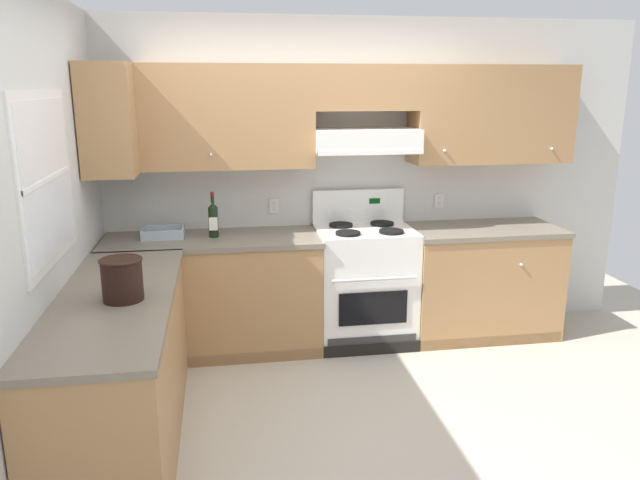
{
  "coord_description": "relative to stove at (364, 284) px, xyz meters",
  "views": [
    {
      "loc": [
        -0.64,
        -3.31,
        2.04
      ],
      "look_at": [
        0.01,
        0.7,
        1.0
      ],
      "focal_mm": 34.44,
      "sensor_mm": 36.0,
      "label": 1
    }
  ],
  "objects": [
    {
      "name": "counter_left_run",
      "position": [
        -1.71,
        -1.26,
        -0.03
      ],
      "size": [
        0.63,
        1.91,
        0.91
      ],
      "color": "#A87A4C",
      "rests_on": "ground_plane"
    },
    {
      "name": "counter_back_run",
      "position": [
        -0.26,
        -0.01,
        -0.03
      ],
      "size": [
        3.6,
        0.65,
        0.91
      ],
      "color": "#A87A4C",
      "rests_on": "ground_plane"
    },
    {
      "name": "wall_left",
      "position": [
        -2.05,
        -1.03,
        0.87
      ],
      "size": [
        0.47,
        4.0,
        2.55
      ],
      "color": "silver",
      "rests_on": "ground_plane"
    },
    {
      "name": "wine_bottle",
      "position": [
        -1.18,
        0.02,
        0.57
      ],
      "size": [
        0.07,
        0.07,
        0.34
      ],
      "color": "black",
      "rests_on": "counter_back_run"
    },
    {
      "name": "bucket",
      "position": [
        -1.65,
        -1.32,
        0.55
      ],
      "size": [
        0.23,
        0.23,
        0.23
      ],
      "color": "black",
      "rests_on": "counter_left_run"
    },
    {
      "name": "ground_plane",
      "position": [
        -0.46,
        -1.25,
        -0.48
      ],
      "size": [
        7.04,
        7.04,
        0.0
      ],
      "primitive_type": "plane",
      "color": "#B2AA99"
    },
    {
      "name": "bowl",
      "position": [
        -1.55,
        0.07,
        0.46
      ],
      "size": [
        0.31,
        0.24,
        0.07
      ],
      "color": "#9EADB7",
      "rests_on": "counter_back_run"
    },
    {
      "name": "stove",
      "position": [
        0.0,
        0.0,
        0.0
      ],
      "size": [
        0.76,
        0.62,
        1.2
      ],
      "color": "white",
      "rests_on": "ground_plane"
    },
    {
      "name": "wall_back",
      "position": [
        -0.05,
        0.27,
        1.0
      ],
      "size": [
        4.68,
        0.57,
        2.55
      ],
      "color": "silver",
      "rests_on": "ground_plane"
    }
  ]
}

